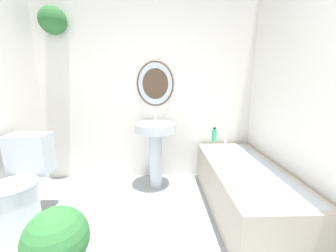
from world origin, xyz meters
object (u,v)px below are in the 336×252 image
at_px(bathtub, 244,187).
at_px(shampoo_bottle, 214,135).
at_px(toilet, 21,187).
at_px(potted_plant, 57,243).
at_px(pedestal_sink, 156,141).

xyz_separation_m(bathtub, shampoo_bottle, (-0.16, 0.66, 0.39)).
bearing_deg(shampoo_bottle, bathtub, -76.28).
height_order(bathtub, shampoo_bottle, shampoo_bottle).
height_order(toilet, potted_plant, toilet).
bearing_deg(shampoo_bottle, potted_plant, -134.70).
xyz_separation_m(toilet, potted_plant, (0.61, -0.61, -0.07)).
bearing_deg(bathtub, pedestal_sink, 149.39).
bearing_deg(bathtub, toilet, -176.74).
distance_m(toilet, pedestal_sink, 1.41).
bearing_deg(potted_plant, bathtub, 25.47).
height_order(shampoo_bottle, potted_plant, shampoo_bottle).
bearing_deg(potted_plant, shampoo_bottle, 45.30).
height_order(toilet, bathtub, toilet).
distance_m(toilet, bathtub, 2.15).
bearing_deg(toilet, pedestal_sink, 28.49).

